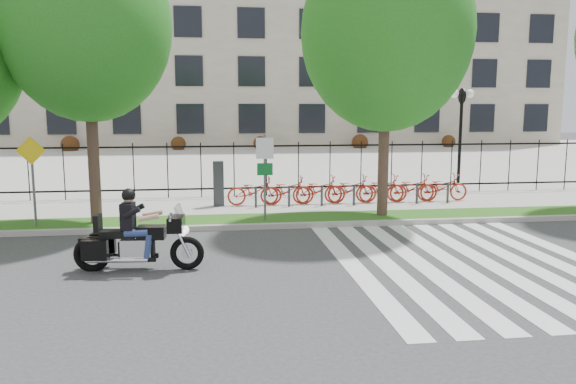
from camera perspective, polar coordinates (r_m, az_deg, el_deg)
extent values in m
plane|color=#313134|center=(11.92, -3.68, -8.02)|extent=(120.00, 120.00, 0.00)
cube|color=#9E9C94|center=(15.87, -4.73, -3.55)|extent=(60.00, 0.20, 0.15)
cube|color=#1E4B12|center=(16.70, -4.88, -2.94)|extent=(60.00, 1.50, 0.15)
cube|color=#A3A099|center=(19.16, -5.25, -1.46)|extent=(60.00, 3.50, 0.15)
cube|color=#A3A099|center=(36.56, -6.45, 3.27)|extent=(80.00, 34.00, 0.10)
cube|color=#9F9580|center=(56.79, -7.10, 15.19)|extent=(60.00, 20.00, 20.00)
cylinder|color=black|center=(25.80, 17.08, 5.09)|extent=(0.14, 0.14, 4.00)
cylinder|color=black|center=(25.77, 17.27, 9.31)|extent=(0.06, 0.70, 0.70)
sphere|color=white|center=(25.62, 16.56, 9.57)|extent=(0.36, 0.36, 0.36)
sphere|color=white|center=(25.92, 17.99, 9.49)|extent=(0.36, 0.36, 0.36)
cylinder|color=#3C2A21|center=(16.73, -19.18, 3.99)|extent=(0.32, 0.32, 4.10)
ellipsoid|color=#175C15|center=(16.83, -19.77, 15.70)|extent=(4.60, 4.60, 5.29)
cylinder|color=#3C2A21|center=(17.18, 9.68, 4.14)|extent=(0.32, 0.32, 3.92)
ellipsoid|color=#175C15|center=(17.27, 9.98, 15.70)|extent=(5.04, 5.04, 5.80)
cube|color=#2D2D33|center=(18.77, -7.08, 0.85)|extent=(0.35, 0.25, 1.50)
imported|color=#AA2313|center=(18.86, -3.41, 0.11)|extent=(1.83, 0.64, 0.96)
cylinder|color=#2D2D33|center=(18.38, -3.29, -0.52)|extent=(0.08, 0.08, 0.70)
imported|color=#AA2313|center=(18.97, -0.10, 0.17)|extent=(1.83, 0.64, 0.96)
cylinder|color=#2D2D33|center=(18.50, 0.11, -0.45)|extent=(0.08, 0.08, 0.70)
imported|color=#AA2313|center=(19.14, 3.17, 0.24)|extent=(1.83, 0.64, 0.96)
cylinder|color=#2D2D33|center=(18.68, 3.45, -0.38)|extent=(0.08, 0.08, 0.70)
imported|color=#AA2313|center=(19.38, 6.36, 0.30)|extent=(1.83, 0.64, 0.96)
cylinder|color=#2D2D33|center=(18.92, 6.72, -0.31)|extent=(0.08, 0.08, 0.70)
imported|color=#AA2313|center=(19.67, 9.47, 0.36)|extent=(1.83, 0.64, 0.96)
cylinder|color=#2D2D33|center=(19.22, 9.90, -0.24)|extent=(0.08, 0.08, 0.70)
imported|color=#AA2313|center=(20.02, 12.48, 0.42)|extent=(1.83, 0.64, 0.96)
cylinder|color=#2D2D33|center=(19.58, 12.97, -0.17)|extent=(0.08, 0.08, 0.70)
imported|color=#AA2313|center=(20.43, 15.38, 0.47)|extent=(1.83, 0.64, 0.96)
cylinder|color=#2D2D33|center=(19.99, 15.92, -0.10)|extent=(0.08, 0.08, 0.70)
cylinder|color=#59595B|center=(16.19, -2.37, 1.47)|extent=(0.07, 0.07, 2.50)
cube|color=white|center=(16.07, -2.38, 4.46)|extent=(0.50, 0.03, 0.60)
cube|color=#0C6626|center=(16.13, -2.36, 2.33)|extent=(0.45, 0.03, 0.35)
cylinder|color=#59595B|center=(16.85, -24.45, 0.81)|extent=(0.07, 0.07, 2.40)
cube|color=yellow|center=(16.73, -24.68, 3.85)|extent=(0.78, 0.03, 0.78)
torus|color=black|center=(12.12, -10.22, -6.13)|extent=(0.73, 0.19, 0.72)
torus|color=black|center=(12.52, -19.31, -6.00)|extent=(0.77, 0.22, 0.76)
cube|color=black|center=(12.00, -11.29, -3.18)|extent=(0.36, 0.60, 0.31)
cube|color=#26262B|center=(11.95, -10.98, -2.05)|extent=(0.20, 0.53, 0.32)
cube|color=silver|center=(12.27, -15.10, -5.56)|extent=(0.65, 0.40, 0.42)
cube|color=black|center=(12.13, -13.71, -4.00)|extent=(0.60, 0.40, 0.27)
cube|color=black|center=(12.27, -16.83, -4.07)|extent=(0.76, 0.43, 0.15)
cube|color=black|center=(12.33, -18.77, -3.01)|extent=(0.13, 0.36, 0.36)
cube|color=black|center=(12.15, -19.05, -5.62)|extent=(0.53, 0.21, 0.42)
cube|color=black|center=(12.73, -18.28, -4.94)|extent=(0.53, 0.21, 0.42)
cube|color=black|center=(12.15, -15.95, -2.35)|extent=(0.28, 0.44, 0.54)
sphere|color=tan|center=(12.08, -15.89, -0.50)|extent=(0.24, 0.24, 0.24)
sphere|color=black|center=(12.07, -15.89, -0.30)|extent=(0.28, 0.28, 0.28)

